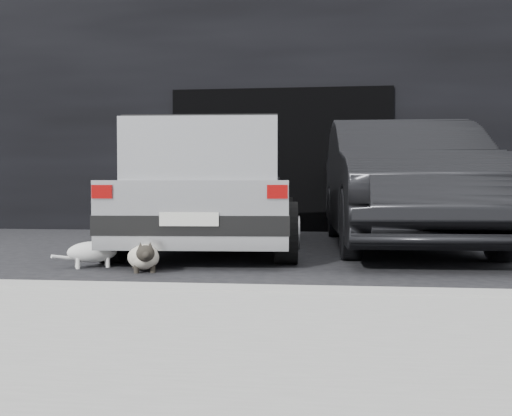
# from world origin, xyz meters

# --- Properties ---
(ground) EXTENTS (80.00, 80.00, 0.00)m
(ground) POSITION_xyz_m (0.00, 0.00, 0.00)
(ground) COLOR black
(ground) RESTS_ON ground
(building_facade) EXTENTS (34.00, 4.00, 5.00)m
(building_facade) POSITION_xyz_m (1.00, 6.00, 2.50)
(building_facade) COLOR black
(building_facade) RESTS_ON ground
(garage_opening) EXTENTS (4.00, 0.10, 2.60)m
(garage_opening) POSITION_xyz_m (1.00, 3.99, 1.30)
(garage_opening) COLOR black
(garage_opening) RESTS_ON ground
(curb) EXTENTS (18.00, 0.25, 0.12)m
(curb) POSITION_xyz_m (1.00, -2.60, 0.06)
(curb) COLOR gray
(curb) RESTS_ON ground
(sidewalk) EXTENTS (18.00, 2.20, 0.11)m
(sidewalk) POSITION_xyz_m (1.00, -3.80, 0.06)
(sidewalk) COLOR gray
(sidewalk) RESTS_ON ground
(silver_hatchback) EXTENTS (2.32, 4.35, 1.56)m
(silver_hatchback) POSITION_xyz_m (0.35, 0.85, 0.85)
(silver_hatchback) COLOR #B6B8BB
(silver_hatchback) RESTS_ON ground
(second_car) EXTENTS (1.99, 5.27, 1.72)m
(second_car) POSITION_xyz_m (2.79, 1.42, 0.86)
(second_car) COLOR black
(second_car) RESTS_ON ground
(cat_siamese) EXTENTS (0.49, 0.83, 0.31)m
(cat_siamese) POSITION_xyz_m (0.05, -1.16, 0.14)
(cat_siamese) COLOR beige
(cat_siamese) RESTS_ON ground
(cat_white) EXTENTS (0.64, 0.45, 0.34)m
(cat_white) POSITION_xyz_m (-0.51, -0.95, 0.16)
(cat_white) COLOR silver
(cat_white) RESTS_ON ground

